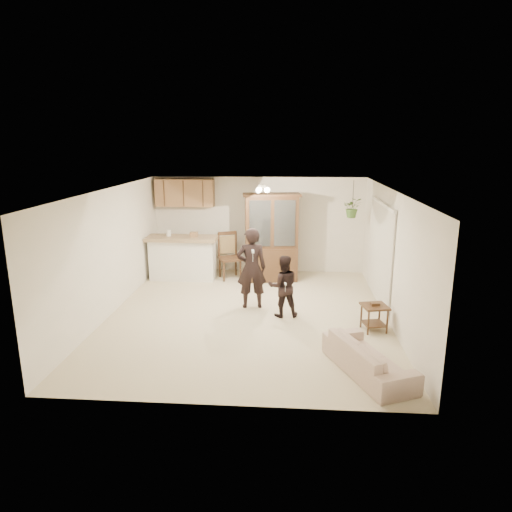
# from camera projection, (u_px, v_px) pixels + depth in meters

# --- Properties ---
(floor) EXTENTS (6.50, 6.50, 0.00)m
(floor) POSITION_uv_depth(u_px,v_px,m) (248.00, 315.00, 9.17)
(floor) COLOR beige
(floor) RESTS_ON ground
(ceiling) EXTENTS (5.50, 6.50, 0.02)m
(ceiling) POSITION_uv_depth(u_px,v_px,m) (247.00, 190.00, 8.55)
(ceiling) COLOR white
(ceiling) RESTS_ON wall_back
(wall_back) EXTENTS (5.50, 0.02, 2.50)m
(wall_back) POSITION_uv_depth(u_px,v_px,m) (259.00, 225.00, 12.00)
(wall_back) COLOR silver
(wall_back) RESTS_ON ground
(wall_front) EXTENTS (5.50, 0.02, 2.50)m
(wall_front) POSITION_uv_depth(u_px,v_px,m) (224.00, 317.00, 5.72)
(wall_front) COLOR silver
(wall_front) RESTS_ON ground
(wall_left) EXTENTS (0.02, 6.50, 2.50)m
(wall_left) POSITION_uv_depth(u_px,v_px,m) (110.00, 252.00, 9.06)
(wall_left) COLOR silver
(wall_left) RESTS_ON ground
(wall_right) EXTENTS (0.02, 6.50, 2.50)m
(wall_right) POSITION_uv_depth(u_px,v_px,m) (391.00, 257.00, 8.66)
(wall_right) COLOR silver
(wall_right) RESTS_ON ground
(breakfast_bar) EXTENTS (1.60, 0.55, 1.00)m
(breakfast_bar) POSITION_uv_depth(u_px,v_px,m) (183.00, 260.00, 11.45)
(breakfast_bar) COLOR white
(breakfast_bar) RESTS_ON floor
(bar_top) EXTENTS (1.75, 0.70, 0.08)m
(bar_top) POSITION_uv_depth(u_px,v_px,m) (182.00, 238.00, 11.31)
(bar_top) COLOR tan
(bar_top) RESTS_ON breakfast_bar
(upper_cabinets) EXTENTS (1.50, 0.34, 0.70)m
(upper_cabinets) POSITION_uv_depth(u_px,v_px,m) (185.00, 193.00, 11.76)
(upper_cabinets) COLOR brown
(upper_cabinets) RESTS_ON wall_back
(vertical_blinds) EXTENTS (0.06, 2.30, 2.10)m
(vertical_blinds) POSITION_uv_depth(u_px,v_px,m) (380.00, 253.00, 9.57)
(vertical_blinds) COLOR beige
(vertical_blinds) RESTS_ON wall_right
(ceiling_fixture) EXTENTS (0.36, 0.36, 0.20)m
(ceiling_fixture) POSITION_uv_depth(u_px,v_px,m) (262.00, 189.00, 9.72)
(ceiling_fixture) COLOR beige
(ceiling_fixture) RESTS_ON ceiling
(hanging_plant) EXTENTS (0.43, 0.37, 0.48)m
(hanging_plant) POSITION_uv_depth(u_px,v_px,m) (352.00, 208.00, 10.87)
(hanging_plant) COLOR #3A6127
(hanging_plant) RESTS_ON ceiling
(plant_cord) EXTENTS (0.01, 0.01, 0.65)m
(plant_cord) POSITION_uv_depth(u_px,v_px,m) (353.00, 194.00, 10.79)
(plant_cord) COLOR black
(plant_cord) RESTS_ON ceiling
(sofa) EXTENTS (1.40, 2.01, 0.73)m
(sofa) POSITION_uv_depth(u_px,v_px,m) (369.00, 350.00, 6.79)
(sofa) COLOR beige
(sofa) RESTS_ON floor
(adult) EXTENTS (0.71, 0.53, 1.80)m
(adult) POSITION_uv_depth(u_px,v_px,m) (251.00, 266.00, 9.39)
(adult) COLOR black
(adult) RESTS_ON floor
(child) EXTENTS (0.73, 0.61, 1.35)m
(child) POSITION_uv_depth(u_px,v_px,m) (283.00, 284.00, 8.95)
(child) COLOR black
(child) RESTS_ON floor
(china_hutch) EXTENTS (1.44, 0.71, 2.17)m
(china_hutch) POSITION_uv_depth(u_px,v_px,m) (271.00, 238.00, 11.20)
(china_hutch) COLOR #311C12
(china_hutch) RESTS_ON floor
(side_table) EXTENTS (0.53, 0.53, 0.54)m
(side_table) POSITION_uv_depth(u_px,v_px,m) (374.00, 317.00, 8.35)
(side_table) COLOR #311C12
(side_table) RESTS_ON floor
(chair_bar) EXTENTS (0.68, 0.68, 1.17)m
(chair_bar) POSITION_uv_depth(u_px,v_px,m) (230.00, 266.00, 11.53)
(chair_bar) COLOR #311C12
(chair_bar) RESTS_ON floor
(chair_hutch_left) EXTENTS (0.58, 0.58, 0.94)m
(chair_hutch_left) POSITION_uv_depth(u_px,v_px,m) (274.00, 267.00, 11.61)
(chair_hutch_left) COLOR #311C12
(chair_hutch_left) RESTS_ON floor
(chair_hutch_right) EXTENTS (0.71, 0.71, 1.16)m
(chair_hutch_right) POSITION_uv_depth(u_px,v_px,m) (283.00, 263.00, 11.80)
(chair_hutch_right) COLOR #311C12
(chair_hutch_right) RESTS_ON floor
(controller_adult) EXTENTS (0.07, 0.15, 0.05)m
(controller_adult) POSITION_uv_depth(u_px,v_px,m) (253.00, 251.00, 8.91)
(controller_adult) COLOR white
(controller_adult) RESTS_ON adult
(controller_child) EXTENTS (0.05, 0.11, 0.03)m
(controller_child) POSITION_uv_depth(u_px,v_px,m) (285.00, 284.00, 8.65)
(controller_child) COLOR white
(controller_child) RESTS_ON child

